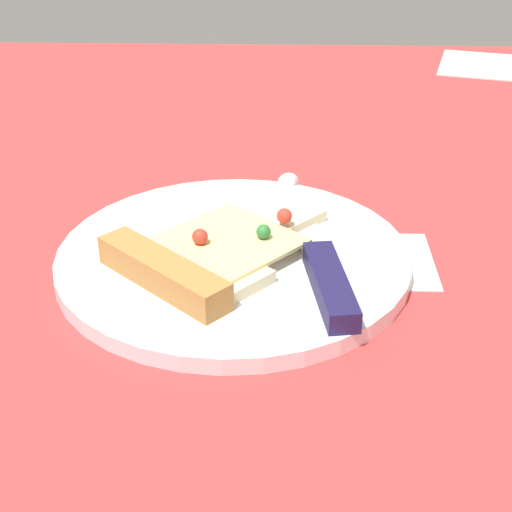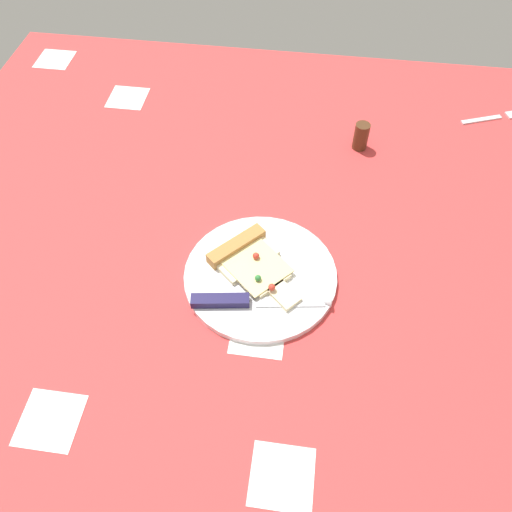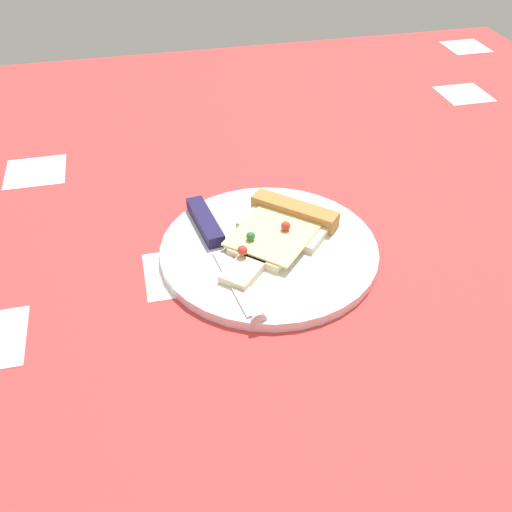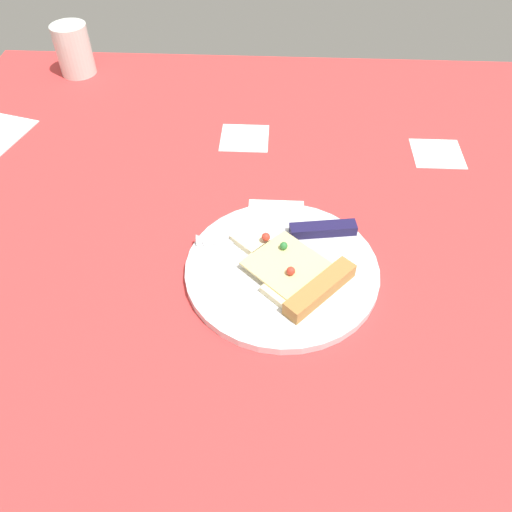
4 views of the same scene
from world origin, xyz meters
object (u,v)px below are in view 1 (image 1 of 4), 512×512
(plate, at_px, (233,259))
(pizza_slice, at_px, (209,254))
(knife, at_px, (318,256))
(napkin, at_px, (488,65))

(plate, height_order, pizza_slice, pizza_slice)
(plate, distance_m, knife, 0.07)
(napkin, bearing_deg, knife, -24.37)
(plate, distance_m, napkin, 0.65)
(pizza_slice, distance_m, napkin, 0.68)
(knife, bearing_deg, napkin, 57.06)
(plate, xyz_separation_m, napkin, (-0.56, 0.33, -0.00))
(plate, relative_size, pizza_slice, 1.53)
(pizza_slice, height_order, knife, pizza_slice)
(knife, xyz_separation_m, napkin, (-0.58, 0.26, -0.02))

